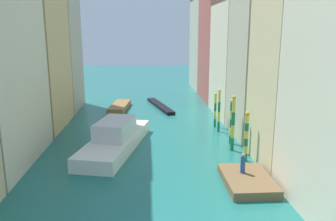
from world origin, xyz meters
name	(u,v)px	position (x,y,z in m)	size (l,w,h in m)	color
ground_plane	(145,125)	(0.00, 24.50, 0.00)	(154.00, 154.00, 0.00)	#1E6B66
building_left_2	(25,28)	(-13.20, 24.53, 11.39)	(7.56, 10.39, 22.74)	#DBB77A
building_left_3	(50,51)	(-13.20, 33.98, 8.29)	(7.56, 8.29, 16.56)	#BCB299
building_right_1	(307,55)	(13.20, 11.55, 9.13)	(7.56, 7.27, 18.23)	beige
building_right_2	(272,39)	(13.20, 19.48, 10.21)	(7.56, 7.84, 20.38)	#BCB299
building_right_3	(245,58)	(13.20, 28.91, 7.65)	(7.56, 10.91, 15.27)	beige
building_right_4	(226,36)	(13.20, 40.03, 10.36)	(7.56, 11.42, 20.70)	#B25147
building_right_5	(212,44)	(13.20, 51.76, 8.76)	(7.56, 12.24, 17.50)	#BCB299
waterfront_dock	(247,180)	(7.51, 7.35, 0.32)	(3.36, 5.24, 0.63)	brown
person_on_dock	(243,164)	(7.33, 8.02, 1.35)	(0.36, 0.36, 1.55)	#234C93
mooring_pole_0	(246,136)	(8.69, 11.97, 2.26)	(0.38, 0.38, 4.42)	#197247
mooring_pole_1	(233,123)	(8.21, 14.67, 2.71)	(0.36, 0.36, 5.30)	#197247
mooring_pole_2	(231,121)	(8.60, 16.78, 2.33)	(0.38, 0.38, 4.54)	#197247
mooring_pole_3	(219,110)	(8.24, 20.97, 2.45)	(0.31, 0.31, 4.81)	#197247
mooring_pole_4	(215,110)	(8.23, 23.00, 2.08)	(0.30, 0.30, 4.07)	#197247
vaporetto_white	(116,138)	(-2.81, 15.93, 1.02)	(6.48, 13.39, 2.83)	white
gondola_black	(160,106)	(2.21, 34.19, 0.22)	(3.74, 10.71, 0.45)	black
motorboat_0	(120,107)	(-3.71, 33.15, 0.40)	(2.99, 7.51, 0.79)	olive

